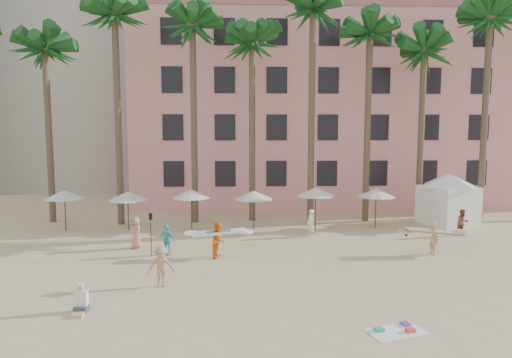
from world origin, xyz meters
The scene contains 11 objects.
ground centered at (0.00, 0.00, 0.00)m, with size 120.00×120.00×0.00m, color #D1B789.
pink_hotel centered at (7.00, 26.00, 8.00)m, with size 35.00×14.00×16.00m, color pink.
palm_row centered at (0.51, 15.00, 12.97)m, with size 44.40×5.40×16.30m.
umbrella_row centered at (-3.00, 12.50, 2.33)m, with size 22.50×2.70×2.73m.
cabana centered at (12.29, 13.64, 2.07)m, with size 5.74×5.74×3.50m.
beach_towel centered at (3.12, -2.65, 0.03)m, with size 2.02×1.50×0.14m.
carrier_yellow centered at (8.13, 6.21, 0.98)m, with size 2.90×0.78×1.73m.
carrier_white centered at (-2.97, 6.11, 0.97)m, with size 2.76×1.04×1.83m.
beachgoers centered at (-1.46, 6.53, 0.84)m, with size 20.15×9.36×1.75m.
paddle centered at (-6.44, 6.48, 1.41)m, with size 0.18×0.04×2.23m.
seated_man centered at (-7.55, -0.75, 0.35)m, with size 0.45×0.79×1.02m.
Camera 1 is at (-1.93, -16.51, 6.47)m, focal length 32.00 mm.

